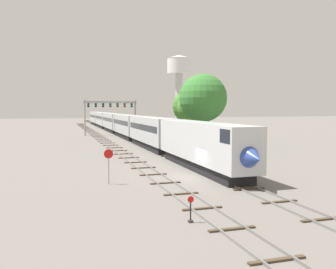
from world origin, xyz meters
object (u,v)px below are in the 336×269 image
passenger_train (119,123)px  trackside_tree_mid (189,107)px  trackside_tree_left (203,98)px  trackside_tree_right (190,109)px  signal_gantry (110,109)px  water_tower (179,72)px  switch_stand (191,213)px  stop_sign (109,161)px

passenger_train → trackside_tree_mid: bearing=-55.8°
trackside_tree_left → trackside_tree_right: (1.50, 9.90, -1.74)m
signal_gantry → water_tower: bearing=53.8°
switch_stand → trackside_tree_left: trackside_tree_left is taller
trackside_tree_right → signal_gantry: bearing=123.3°
water_tower → trackside_tree_left: 74.17m
trackside_tree_mid → water_tower: bearing=73.4°
water_tower → stop_sign: size_ratio=8.76×
signal_gantry → water_tower: size_ratio=0.48×
switch_stand → trackside_tree_right: (17.22, 46.36, 5.58)m
stop_sign → signal_gantry: bearing=81.8°
stop_sign → trackside_tree_right: 40.58m
signal_gantry → switch_stand: 65.63m
trackside_tree_left → trackside_tree_mid: trackside_tree_left is taller
water_tower → stop_sign: bearing=-111.9°
water_tower → passenger_train: bearing=-125.8°
passenger_train → signal_gantry: bearing=-132.4°
trackside_tree_right → switch_stand: bearing=-110.4°
stop_sign → water_tower: bearing=68.1°
trackside_tree_right → water_tower: bearing=73.2°
water_tower → trackside_tree_right: size_ratio=2.92×
switch_stand → stop_sign: (-2.90, 11.37, 1.35)m
signal_gantry → trackside_tree_left: size_ratio=1.03×
water_tower → trackside_tree_left: (-19.76, -70.56, -11.47)m
signal_gantry → stop_sign: (-7.75, -53.84, -4.18)m
passenger_train → trackside_tree_right: 23.86m
trackside_tree_left → stop_sign: bearing=-126.6°
switch_stand → trackside_tree_mid: 54.31m
switch_stand → stop_sign: stop_sign is taller
trackside_tree_left → trackside_tree_mid: size_ratio=1.19×
passenger_train → trackside_tree_left: trackside_tree_left is taller
signal_gantry → stop_sign: bearing=-98.2°
switch_stand → trackside_tree_right: 49.77m
passenger_train → switch_stand: size_ratio=84.61×
trackside_tree_right → passenger_train: bearing=115.4°
trackside_tree_mid → trackside_tree_right: trackside_tree_mid is taller
passenger_train → stop_sign: 57.19m
switch_stand → trackside_tree_mid: (18.67, 50.66, 5.95)m
trackside_tree_right → trackside_tree_mid: bearing=71.4°
switch_stand → trackside_tree_mid: trackside_tree_mid is taller
switch_stand → trackside_tree_left: bearing=66.7°
trackside_tree_left → trackside_tree_right: trackside_tree_left is taller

